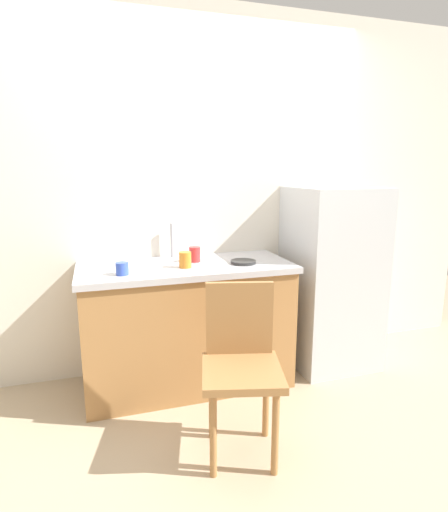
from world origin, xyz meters
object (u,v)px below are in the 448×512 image
(cup_blue, at_px, (122,269))
(cup_orange, at_px, (185,260))
(refrigerator, at_px, (331,277))
(chair, at_px, (241,361))
(hotplate, at_px, (243,262))
(cup_red, at_px, (195,254))

(cup_blue, bearing_deg, cup_orange, 10.00)
(refrigerator, distance_m, chair, 1.27)
(hotplate, relative_size, cup_orange, 1.68)
(refrigerator, distance_m, hotplate, 0.77)
(cup_blue, bearing_deg, hotplate, 4.88)
(refrigerator, relative_size, chair, 1.51)
(cup_orange, bearing_deg, cup_red, 56.24)
(hotplate, xyz_separation_m, cup_orange, (-0.40, 0.00, 0.04))
(refrigerator, bearing_deg, cup_orange, -175.42)
(chair, xyz_separation_m, cup_orange, (-0.14, 0.68, 0.40))
(chair, relative_size, cup_red, 8.76)
(hotplate, height_order, cup_red, cup_red)
(chair, xyz_separation_m, hotplate, (0.25, 0.68, 0.36))
(refrigerator, height_order, hotplate, refrigerator)
(hotplate, bearing_deg, chair, -110.60)
(refrigerator, relative_size, cup_orange, 13.30)
(cup_blue, bearing_deg, cup_red, 23.57)
(cup_blue, bearing_deg, chair, -48.33)
(refrigerator, bearing_deg, cup_blue, -174.00)
(cup_blue, bearing_deg, refrigerator, 6.00)
(cup_red, relative_size, cup_orange, 1.00)
(hotplate, xyz_separation_m, cup_blue, (-0.79, -0.07, 0.03))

